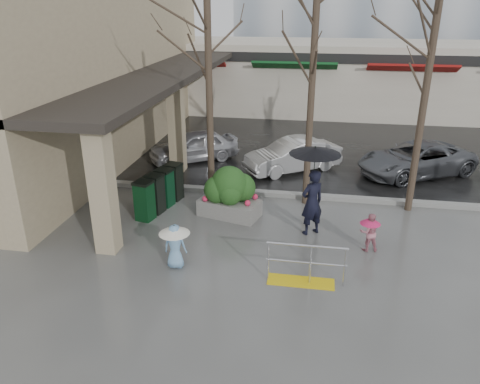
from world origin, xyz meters
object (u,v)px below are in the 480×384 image
(woman, at_px, (313,184))
(car_a, at_px, (194,146))
(tree_midwest, at_px, (315,39))
(child_blue, at_px, (175,241))
(child_pink, at_px, (370,230))
(news_boxes, at_px, (160,191))
(handrail, at_px, (304,269))
(tree_mideast, at_px, (431,54))
(car_c, at_px, (416,159))
(tree_west, at_px, (208,42))
(car_b, at_px, (293,155))
(planter, at_px, (230,192))

(woman, height_order, car_a, woman)
(tree_midwest, bearing_deg, child_blue, -123.54)
(child_pink, bearing_deg, news_boxes, -25.00)
(handrail, relative_size, tree_midwest, 0.27)
(tree_mideast, distance_m, car_a, 9.85)
(tree_mideast, bearing_deg, handrail, -123.19)
(woman, xyz_separation_m, child_pink, (1.56, -0.74, -0.92))
(tree_midwest, distance_m, car_c, 7.02)
(tree_west, relative_size, car_a, 1.84)
(tree_west, relative_size, car_c, 1.50)
(car_b, height_order, car_c, same)
(child_pink, bearing_deg, car_a, -55.47)
(tree_west, relative_size, tree_midwest, 0.97)
(handrail, xyz_separation_m, car_c, (3.88, 8.23, 0.25))
(tree_midwest, xyz_separation_m, tree_mideast, (3.30, -0.00, -0.37))
(tree_west, xyz_separation_m, child_pink, (5.00, -2.92, -4.48))
(tree_mideast, height_order, woman, tree_mideast)
(woman, distance_m, news_boxes, 5.00)
(news_boxes, bearing_deg, car_a, 105.81)
(tree_midwest, height_order, planter, tree_midwest)
(tree_west, relative_size, child_pink, 6.30)
(tree_mideast, height_order, car_c, tree_mideast)
(tree_west, bearing_deg, car_b, 50.46)
(car_a, bearing_deg, news_boxes, -30.62)
(child_pink, xyz_separation_m, news_boxes, (-6.40, 1.65, 0.02))
(handrail, bearing_deg, planter, 125.82)
(car_a, height_order, car_b, same)
(handrail, distance_m, tree_mideast, 7.28)
(planter, bearing_deg, car_c, 37.30)
(tree_west, bearing_deg, child_blue, -88.31)
(news_boxes, xyz_separation_m, car_c, (8.64, 4.70, 0.00))
(handrail, bearing_deg, tree_mideast, 56.81)
(tree_mideast, xyz_separation_m, car_a, (-8.11, 3.67, -4.23))
(tree_midwest, bearing_deg, child_pink, -58.39)
(child_pink, relative_size, car_b, 0.28)
(handrail, distance_m, child_blue, 3.25)
(handrail, relative_size, tree_west, 0.28)
(planter, bearing_deg, tree_mideast, 14.02)
(car_a, distance_m, car_c, 8.85)
(tree_midwest, height_order, car_c, tree_midwest)
(news_boxes, bearing_deg, planter, 10.35)
(woman, xyz_separation_m, news_boxes, (-4.83, 0.91, -0.90))
(tree_mideast, relative_size, news_boxes, 2.82)
(handrail, height_order, car_c, car_c)
(tree_west, relative_size, tree_mideast, 1.05)
(woman, bearing_deg, planter, -53.44)
(news_boxes, bearing_deg, car_b, 61.24)
(tree_west, xyz_separation_m, tree_mideast, (6.50, 0.00, -0.22))
(planter, bearing_deg, child_blue, -103.40)
(child_pink, distance_m, car_a, 9.33)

